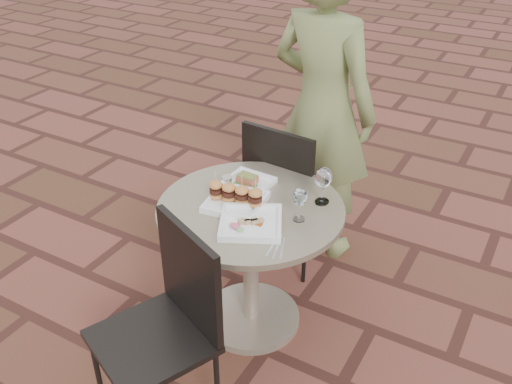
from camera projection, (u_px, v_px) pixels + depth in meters
The scene contains 13 objects.
ground at pixel (266, 351), 2.90m from camera, with size 60.00×60.00×0.00m, color brown.
cafe_table at pixel (251, 248), 2.84m from camera, with size 0.90×0.90×0.73m.
chair_far at pixel (286, 185), 3.24m from camera, with size 0.47×0.47×0.93m.
chair_near at pixel (170, 314), 2.35m from camera, with size 0.58×0.58×0.93m.
diner at pixel (322, 109), 3.24m from camera, with size 0.67×0.44×1.83m, color olive.
plate_salmon at pixel (247, 183), 2.87m from camera, with size 0.23×0.23×0.06m.
plate_sliders at pixel (236, 197), 2.71m from camera, with size 0.30×0.30×0.17m.
plate_tuna at pixel (251, 222), 2.57m from camera, with size 0.37×0.37×0.03m.
wine_glass_right at pixel (300, 198), 2.56m from camera, with size 0.07×0.07×0.16m.
wine_glass_mid at pixel (324, 178), 2.68m from camera, with size 0.08×0.08×0.19m.
wine_glass_far at pixel (323, 180), 2.68m from camera, with size 0.08×0.08×0.18m.
steel_ramekin at pixel (227, 180), 2.89m from camera, with size 0.05×0.05×0.04m, color silver.
cutlery_set at pixel (278, 247), 2.44m from camera, with size 0.08×0.19×0.00m, color silver, non-canonical shape.
Camera 1 is at (0.97, -1.81, 2.20)m, focal length 40.00 mm.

